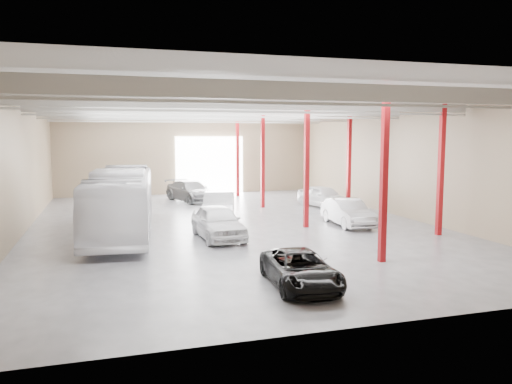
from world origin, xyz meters
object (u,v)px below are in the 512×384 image
coach_bus (121,202)px  black_sedan (301,269)px  car_right_far (323,196)px  car_row_c (191,191)px  car_right_near (348,212)px  car_row_a (218,222)px  car_row_b (219,207)px

coach_bus → black_sedan: coach_bus is taller
car_right_far → coach_bus: bearing=-171.0°
car_row_c → car_right_near: size_ratio=1.20×
coach_bus → car_right_far: size_ratio=2.70×
coach_bus → car_row_a: bearing=-23.2°
car_row_a → car_row_c: (1.05, 14.38, -0.03)m
car_right_near → car_row_b: bearing=153.5°
coach_bus → car_right_near: size_ratio=2.67×
black_sedan → car_row_b: size_ratio=0.86×
coach_bus → car_right_far: coach_bus is taller
car_row_b → car_row_a: bearing=-87.7°
black_sedan → car_right_far: bearing=67.5°
car_row_a → car_row_c: 14.42m
car_row_a → car_right_far: bearing=38.9°
black_sedan → coach_bus: bearing=120.5°
black_sedan → car_row_a: 8.64m
black_sedan → car_row_c: car_row_c is taller
car_right_far → car_row_a: bearing=-152.4°
black_sedan → car_row_a: car_row_a is taller
car_right_near → car_right_far: bearing=79.6°
car_row_c → car_right_near: 14.65m
car_row_b → car_right_far: size_ratio=1.12×
car_row_a → car_right_near: size_ratio=1.06×
car_row_a → car_right_far: (9.56, 8.48, -0.06)m
black_sedan → car_row_b: (0.26, 13.79, 0.23)m
black_sedan → car_row_c: bearing=94.0°
car_row_a → coach_bus: bearing=148.4°
coach_bus → black_sedan: (5.47, -11.08, -1.10)m
car_right_far → black_sedan: bearing=-130.8°
coach_bus → car_row_a: size_ratio=2.51×
black_sedan → car_right_near: size_ratio=0.95×
coach_bus → car_row_c: 13.16m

